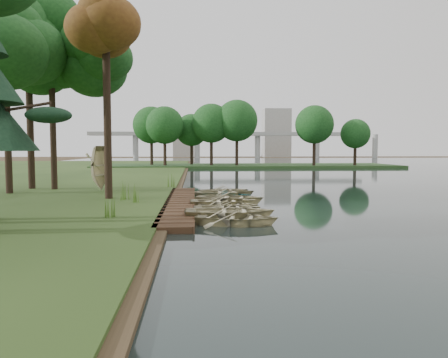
{
  "coord_description": "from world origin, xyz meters",
  "views": [
    {
      "loc": [
        -0.79,
        -23.85,
        3.18
      ],
      "look_at": [
        0.79,
        -0.31,
        1.53
      ],
      "focal_mm": 35.0,
      "sensor_mm": 36.0,
      "label": 1
    }
  ],
  "objects": [
    {
      "name": "rowboat_1",
      "position": [
        0.75,
        -4.87,
        0.46
      ],
      "size": [
        4.06,
        2.97,
        0.82
      ],
      "primitive_type": "imported",
      "rotation": [
        0.0,
        0.0,
        1.54
      ],
      "color": "tan",
      "rests_on": "water"
    },
    {
      "name": "tree_6",
      "position": [
        -10.75,
        7.77,
        9.49
      ],
      "size": [
        4.91,
        4.91,
        11.36
      ],
      "color": "black",
      "rests_on": "bank"
    },
    {
      "name": "reeds_0",
      "position": [
        -4.29,
        -5.46,
        0.73
      ],
      "size": [
        0.6,
        0.6,
        0.86
      ],
      "primitive_type": "cone",
      "color": "#3F661E",
      "rests_on": "bank"
    },
    {
      "name": "stored_rowboat",
      "position": [
        -7.27,
        6.43,
        0.62
      ],
      "size": [
        3.75,
        3.48,
        0.63
      ],
      "primitive_type": "imported",
      "rotation": [
        3.14,
        0.0,
        1.01
      ],
      "color": "tan",
      "rests_on": "bank"
    },
    {
      "name": "reeds_1",
      "position": [
        -3.89,
        -0.27,
        0.76
      ],
      "size": [
        0.6,
        0.6,
        0.93
      ],
      "primitive_type": "cone",
      "color": "#3F661E",
      "rests_on": "bank"
    },
    {
      "name": "building_a",
      "position": [
        30.0,
        140.0,
        9.0
      ],
      "size": [
        10.0,
        8.0,
        18.0
      ],
      "primitive_type": "cube",
      "color": "#A5A5A0",
      "rests_on": "ground"
    },
    {
      "name": "tree_3",
      "position": [
        -12.74,
        5.02,
        9.75
      ],
      "size": [
        5.05,
        5.05,
        11.67
      ],
      "color": "black",
      "rests_on": "bank"
    },
    {
      "name": "rowboat_3",
      "position": [
        0.89,
        -1.77,
        0.36
      ],
      "size": [
        3.39,
        2.74,
        0.62
      ],
      "primitive_type": "imported",
      "rotation": [
        0.0,
        0.0,
        1.35
      ],
      "color": "tan",
      "rests_on": "water"
    },
    {
      "name": "rowboat_0",
      "position": [
        0.92,
        -6.23,
        0.4
      ],
      "size": [
        3.83,
        3.1,
        0.7
      ],
      "primitive_type": "imported",
      "rotation": [
        0.0,
        0.0,
        1.35
      ],
      "color": "tan",
      "rests_on": "water"
    },
    {
      "name": "rowboat_5",
      "position": [
        1.18,
        0.62,
        0.45
      ],
      "size": [
        4.4,
        3.62,
        0.79
      ],
      "primitive_type": "imported",
      "rotation": [
        0.0,
        0.0,
        1.31
      ],
      "color": "tan",
      "rests_on": "water"
    },
    {
      "name": "reeds_3",
      "position": [
        -2.6,
        8.95,
        0.81
      ],
      "size": [
        0.6,
        0.6,
        1.02
      ],
      "primitive_type": "cone",
      "color": "#3F661E",
      "rests_on": "bank"
    },
    {
      "name": "rowboat_7",
      "position": [
        1.15,
        3.64,
        0.45
      ],
      "size": [
        4.28,
        3.39,
        0.8
      ],
      "primitive_type": "imported",
      "rotation": [
        0.0,
        0.0,
        1.75
      ],
      "color": "tan",
      "rests_on": "water"
    },
    {
      "name": "building_b",
      "position": [
        -5.0,
        145.0,
        6.0
      ],
      "size": [
        8.0,
        8.0,
        12.0
      ],
      "primitive_type": "cube",
      "color": "#A5A5A0",
      "rests_on": "ground"
    },
    {
      "name": "ground",
      "position": [
        0.0,
        0.0,
        0.0
      ],
      "size": [
        300.0,
        300.0,
        0.0
      ],
      "primitive_type": "plane",
      "color": "#3D2F1D"
    },
    {
      "name": "rowboat_4",
      "position": [
        0.73,
        -0.74,
        0.42
      ],
      "size": [
        3.71,
        2.75,
        0.74
      ],
      "primitive_type": "imported",
      "rotation": [
        0.0,
        0.0,
        1.62
      ],
      "color": "tan",
      "rests_on": "water"
    },
    {
      "name": "rowboat_2",
      "position": [
        0.75,
        -3.03,
        0.38
      ],
      "size": [
        3.34,
        2.46,
        0.67
      ],
      "primitive_type": "imported",
      "rotation": [
        0.0,
        0.0,
        1.52
      ],
      "color": "tan",
      "rests_on": "water"
    },
    {
      "name": "far_trees",
      "position": [
        4.67,
        50.0,
        6.43
      ],
      "size": [
        45.6,
        5.6,
        8.8
      ],
      "color": "black",
      "rests_on": "peninsula"
    },
    {
      "name": "rowboat_6",
      "position": [
        1.14,
        2.59,
        0.37
      ],
      "size": [
        3.11,
        2.23,
        0.64
      ],
      "primitive_type": "imported",
      "rotation": [
        0.0,
        0.0,
        1.56
      ],
      "color": "#297172",
      "rests_on": "water"
    },
    {
      "name": "peninsula",
      "position": [
        8.0,
        50.0,
        0.23
      ],
      "size": [
        50.0,
        14.0,
        0.45
      ],
      "primitive_type": "cube",
      "color": "#26431D",
      "rests_on": "ground"
    },
    {
      "name": "tree_5",
      "position": [
        -12.53,
        8.38,
        11.86
      ],
      "size": [
        5.54,
        5.54,
        14.02
      ],
      "color": "black",
      "rests_on": "bank"
    },
    {
      "name": "tree_2",
      "position": [
        -5.76,
        1.59,
        9.63
      ],
      "size": [
        3.44,
        3.44,
        11.02
      ],
      "color": "black",
      "rests_on": "bank"
    },
    {
      "name": "tree_4",
      "position": [
        -6.76,
        6.56,
        9.33
      ],
      "size": [
        4.37,
        4.37,
        10.99
      ],
      "color": "black",
      "rests_on": "bank"
    },
    {
      "name": "rowboat_8",
      "position": [
        1.21,
        5.38,
        0.4
      ],
      "size": [
        3.77,
        3.0,
        0.7
      ],
      "primitive_type": "imported",
      "rotation": [
        0.0,
        0.0,
        1.76
      ],
      "color": "tan",
      "rests_on": "water"
    },
    {
      "name": "bridge",
      "position": [
        12.31,
        120.0,
        7.08
      ],
      "size": [
        95.9,
        4.0,
        8.6
      ],
      "color": "#A5A5A0",
      "rests_on": "ground"
    },
    {
      "name": "boardwalk",
      "position": [
        -1.6,
        0.0,
        0.15
      ],
      "size": [
        1.6,
        16.0,
        0.3
      ],
      "primitive_type": "cube",
      "color": "#382415",
      "rests_on": "ground"
    },
    {
      "name": "reeds_2",
      "position": [
        -4.72,
        0.83,
        0.81
      ],
      "size": [
        0.6,
        0.6,
        1.03
      ],
      "primitive_type": "cone",
      "color": "#3F661E",
      "rests_on": "bank"
    }
  ]
}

